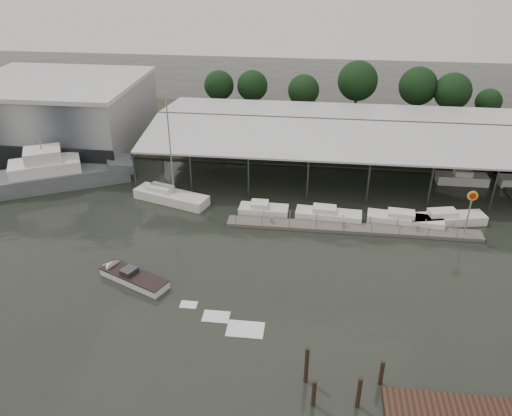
# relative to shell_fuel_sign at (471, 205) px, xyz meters

# --- Properties ---
(ground) EXTENTS (200.00, 200.00, 0.00)m
(ground) POSITION_rel_shell_fuel_sign_xyz_m (-27.00, -9.99, -3.93)
(ground) COLOR black
(ground) RESTS_ON ground
(land_strip_far) EXTENTS (140.00, 30.00, 0.30)m
(land_strip_far) POSITION_rel_shell_fuel_sign_xyz_m (-27.00, 32.01, -3.83)
(land_strip_far) COLOR #383D2D
(land_strip_far) RESTS_ON ground
(storage_warehouse) EXTENTS (24.50, 20.50, 10.50)m
(storage_warehouse) POSITION_rel_shell_fuel_sign_xyz_m (-55.00, 19.95, 1.36)
(storage_warehouse) COLOR #909599
(storage_warehouse) RESTS_ON ground
(covered_boat_shed) EXTENTS (58.24, 24.00, 6.96)m
(covered_boat_shed) POSITION_rel_shell_fuel_sign_xyz_m (-10.00, 18.01, 2.20)
(covered_boat_shed) COLOR #BABCBE
(covered_boat_shed) RESTS_ON ground
(floating_dock) EXTENTS (28.00, 2.00, 1.40)m
(floating_dock) POSITION_rel_shell_fuel_sign_xyz_m (-12.00, 0.01, -3.72)
(floating_dock) COLOR #5E5853
(floating_dock) RESTS_ON ground
(shell_fuel_sign) EXTENTS (1.10, 0.18, 5.55)m
(shell_fuel_sign) POSITION_rel_shell_fuel_sign_xyz_m (0.00, 0.00, 0.00)
(shell_fuel_sign) COLOR gray
(shell_fuel_sign) RESTS_ON ground
(grey_trawler) EXTENTS (19.12, 13.06, 8.84)m
(grey_trawler) POSITION_rel_shell_fuel_sign_xyz_m (-49.85, 7.15, -2.35)
(grey_trawler) COLOR slate
(grey_trawler) RESTS_ON ground
(white_sailboat) EXTENTS (9.86, 5.47, 13.91)m
(white_sailboat) POSITION_rel_shell_fuel_sign_xyz_m (-33.98, 4.34, -3.27)
(white_sailboat) COLOR white
(white_sailboat) RESTS_ON ground
(speedboat_underway) EXTENTS (17.58, 9.22, 2.00)m
(speedboat_underway) POSITION_rel_shell_fuel_sign_xyz_m (-33.53, -11.80, -3.53)
(speedboat_underway) COLOR white
(speedboat_underway) RESTS_ON ground
(moored_cruiser_0) EXTENTS (5.74, 2.32, 1.70)m
(moored_cruiser_0) POSITION_rel_shell_fuel_sign_xyz_m (-22.23, 2.33, -3.31)
(moored_cruiser_0) COLOR white
(moored_cruiser_0) RESTS_ON ground
(moored_cruiser_1) EXTENTS (7.64, 2.76, 1.70)m
(moored_cruiser_1) POSITION_rel_shell_fuel_sign_xyz_m (-14.70, 2.04, -3.31)
(moored_cruiser_1) COLOR white
(moored_cruiser_1) RESTS_ON ground
(moored_cruiser_2) EXTENTS (8.57, 3.15, 1.70)m
(moored_cruiser_2) POSITION_rel_shell_fuel_sign_xyz_m (-6.09, 1.96, -3.31)
(moored_cruiser_2) COLOR white
(moored_cruiser_2) RESTS_ON ground
(moored_cruiser_3) EXTENTS (9.16, 4.12, 1.70)m
(moored_cruiser_3) POSITION_rel_shell_fuel_sign_xyz_m (-1.42, 2.78, -3.31)
(moored_cruiser_3) COLOR white
(moored_cruiser_3) RESTS_ON ground
(mooring_pilings) EXTENTS (5.73, 8.16, 3.81)m
(mooring_pilings) POSITION_rel_shell_fuel_sign_xyz_m (-13.51, -25.12, -2.85)
(mooring_pilings) COLOR #332419
(mooring_pilings) RESTS_ON ground
(horizon_tree_line) EXTENTS (69.79, 8.65, 10.34)m
(horizon_tree_line) POSITION_rel_shell_fuel_sign_xyz_m (-3.80, 38.44, 1.97)
(horizon_tree_line) COLOR black
(horizon_tree_line) RESTS_ON ground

